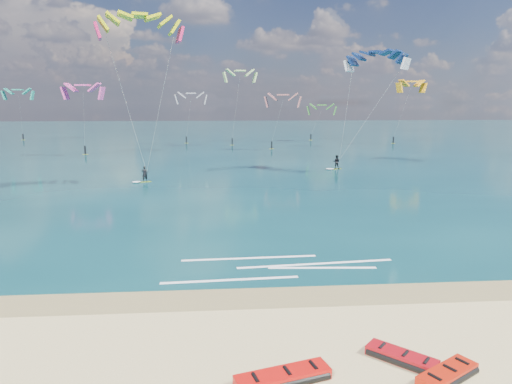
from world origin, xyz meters
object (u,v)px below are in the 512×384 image
packed_kite_left (283,382)px  kitesurfer_main (142,94)px  packed_kite_right (447,379)px  kitesurfer_far (357,104)px  packed_kite_mid (401,361)px

packed_kite_left → kitesurfer_main: bearing=90.0°
packed_kite_left → packed_kite_right: 5.16m
packed_kite_right → kitesurfer_far: bearing=46.7°
packed_kite_mid → packed_kite_right: bearing=-3.5°
packed_kite_right → packed_kite_left: bearing=146.6°
packed_kite_left → packed_kite_mid: 4.20m
packed_kite_left → kitesurfer_main: 36.64m
packed_kite_right → kitesurfer_main: (-14.71, 34.36, 9.33)m
kitesurfer_far → packed_kite_mid: bearing=-126.4°
packed_kite_left → packed_kite_right: packed_kite_left is taller
packed_kite_mid → packed_kite_right: (1.04, -1.09, 0.00)m
kitesurfer_main → packed_kite_mid: bearing=-87.2°
packed_kite_mid → kitesurfer_main: kitesurfer_main is taller
packed_kite_right → packed_kite_mid: bearing=102.9°
packed_kite_mid → packed_kite_right: size_ratio=1.01×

